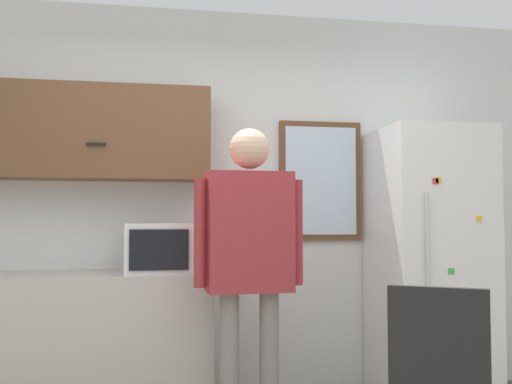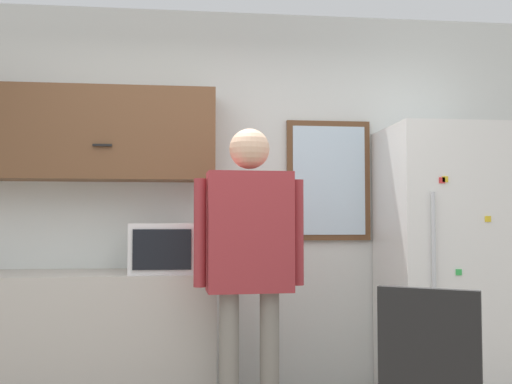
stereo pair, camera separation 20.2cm
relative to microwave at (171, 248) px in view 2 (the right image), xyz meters
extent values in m
cube|color=silver|center=(0.27, 0.39, 0.31)|extent=(6.00, 0.06, 2.70)
cube|color=#BCB7AD|center=(-0.83, 0.07, -0.60)|extent=(2.22, 0.58, 0.88)
cube|color=brown|center=(-0.83, 0.21, 0.74)|extent=(2.22, 0.30, 0.61)
cube|color=black|center=(-0.44, 0.04, 0.65)|extent=(0.12, 0.01, 0.01)
cube|color=white|center=(0.00, 0.00, 0.00)|extent=(0.50, 0.37, 0.31)
cube|color=black|center=(-0.04, -0.19, 0.00)|extent=(0.35, 0.01, 0.24)
cube|color=#B2B2B2|center=(0.21, -0.19, 0.00)|extent=(0.07, 0.01, 0.25)
cylinder|color=gray|center=(0.34, -0.45, -0.63)|extent=(0.11, 0.11, 0.81)
cylinder|color=gray|center=(0.57, -0.44, -0.63)|extent=(0.11, 0.11, 0.81)
cube|color=maroon|center=(0.46, -0.45, 0.11)|extent=(0.49, 0.24, 0.67)
sphere|color=#D8AD8C|center=(0.46, -0.45, 0.58)|extent=(0.23, 0.23, 0.23)
cylinder|color=maroon|center=(0.18, -0.46, 0.11)|extent=(0.07, 0.07, 0.60)
cylinder|color=maroon|center=(0.73, -0.43, 0.11)|extent=(0.07, 0.07, 0.60)
cube|color=white|center=(1.77, 0.01, -0.12)|extent=(0.69, 0.68, 1.83)
cylinder|color=silver|center=(1.58, -0.35, 0.03)|extent=(0.02, 0.02, 0.64)
cube|color=green|center=(1.74, -0.34, -0.14)|extent=(0.04, 0.01, 0.04)
cube|color=red|center=(1.64, -0.34, 0.42)|extent=(0.04, 0.01, 0.04)
cube|color=yellow|center=(1.93, -0.34, 0.18)|extent=(0.04, 0.01, 0.04)
cube|color=yellow|center=(1.66, -0.34, 0.42)|extent=(0.04, 0.01, 0.04)
cube|color=black|center=(1.09, -1.41, -0.35)|extent=(0.36, 0.25, 0.51)
cube|color=brown|center=(1.10, 0.35, 0.46)|extent=(0.60, 0.04, 0.86)
cube|color=silver|center=(1.10, 0.33, 0.46)|extent=(0.52, 0.01, 0.78)
camera|label=1|loc=(-0.06, -3.62, 0.18)|focal=40.00mm
camera|label=2|loc=(0.14, -3.65, 0.18)|focal=40.00mm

